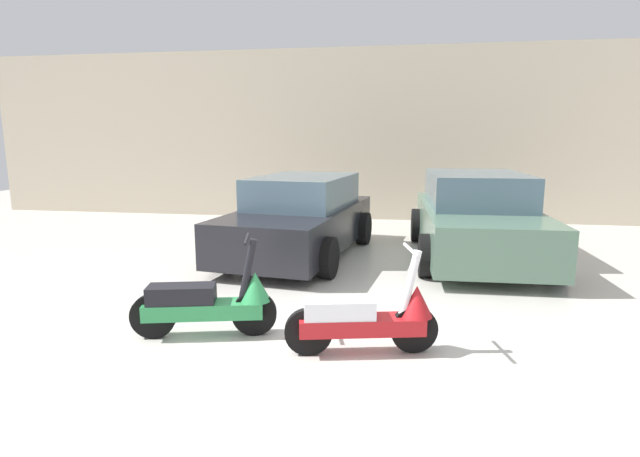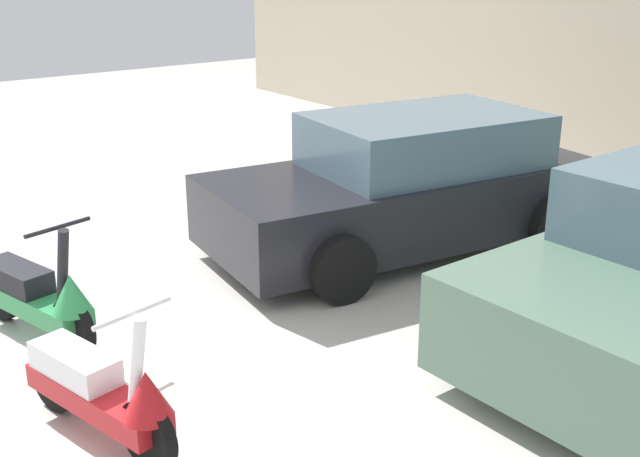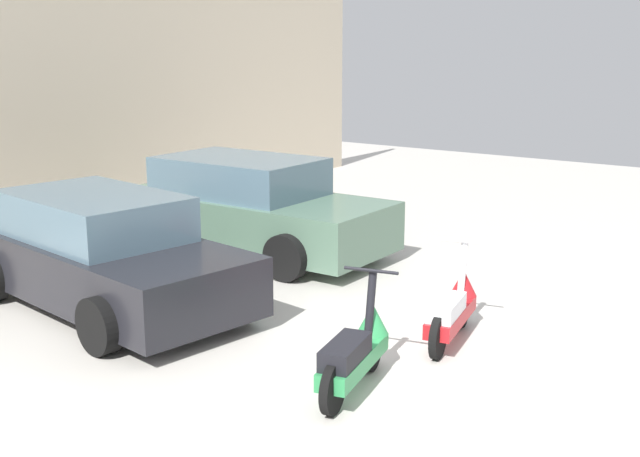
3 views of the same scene
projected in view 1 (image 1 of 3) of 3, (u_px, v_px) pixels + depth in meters
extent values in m
plane|color=beige|center=(294.00, 372.00, 4.27)|extent=(28.00, 28.00, 0.00)
cube|color=beige|center=(367.00, 135.00, 11.96)|extent=(19.60, 0.12, 4.07)
cylinder|color=black|center=(254.00, 313.00, 5.03)|extent=(0.46, 0.18, 0.45)
cylinder|color=black|center=(153.00, 316.00, 4.96)|extent=(0.46, 0.18, 0.45)
cube|color=#2D8C4C|center=(204.00, 309.00, 4.99)|extent=(1.21, 0.55, 0.16)
cube|color=black|center=(181.00, 294.00, 4.94)|extent=(0.70, 0.41, 0.18)
cylinder|color=black|center=(248.00, 270.00, 4.95)|extent=(0.22, 0.12, 0.64)
cylinder|color=black|center=(247.00, 239.00, 4.89)|extent=(0.15, 0.51, 0.03)
cone|color=#2D8C4C|center=(255.00, 287.00, 4.98)|extent=(0.37, 0.37, 0.29)
cylinder|color=black|center=(414.00, 329.00, 4.63)|extent=(0.45, 0.17, 0.44)
cylinder|color=black|center=(308.00, 332.00, 4.57)|extent=(0.45, 0.17, 0.44)
cube|color=#B2191E|center=(362.00, 325.00, 4.59)|extent=(1.18, 0.51, 0.15)
cube|color=white|center=(339.00, 308.00, 4.55)|extent=(0.69, 0.39, 0.17)
cylinder|color=white|center=(410.00, 283.00, 4.55)|extent=(0.22, 0.12, 0.63)
cylinder|color=white|center=(411.00, 250.00, 4.49)|extent=(0.14, 0.51, 0.03)
cone|color=#B2191E|center=(417.00, 301.00, 4.58)|extent=(0.35, 0.35, 0.29)
cube|color=black|center=(299.00, 227.00, 8.41)|extent=(2.14, 4.10, 0.65)
cube|color=slate|center=(303.00, 191.00, 8.53)|extent=(1.72, 2.37, 0.51)
cylinder|color=black|center=(327.00, 258.00, 7.06)|extent=(0.28, 0.62, 0.60)
cylinder|color=black|center=(220.00, 250.00, 7.55)|extent=(0.28, 0.62, 0.60)
cylinder|color=black|center=(363.00, 228.00, 9.35)|extent=(0.28, 0.62, 0.60)
cylinder|color=black|center=(279.00, 224.00, 9.84)|extent=(0.28, 0.62, 0.60)
cube|color=#51705B|center=(476.00, 227.00, 8.21)|extent=(1.81, 4.15, 0.69)
cube|color=slate|center=(476.00, 189.00, 8.35)|extent=(1.56, 2.34, 0.54)
cylinder|color=black|center=(558.00, 260.00, 6.89)|extent=(0.23, 0.63, 0.63)
cylinder|color=black|center=(427.00, 255.00, 7.13)|extent=(0.23, 0.63, 0.63)
cylinder|color=black|center=(513.00, 227.00, 9.37)|extent=(0.23, 0.63, 0.63)
cylinder|color=black|center=(417.00, 225.00, 9.61)|extent=(0.23, 0.63, 0.63)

